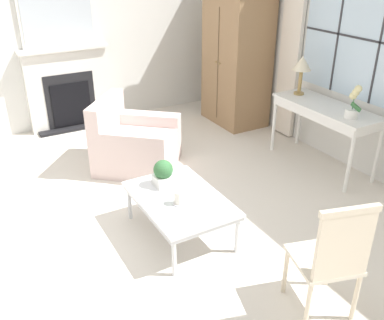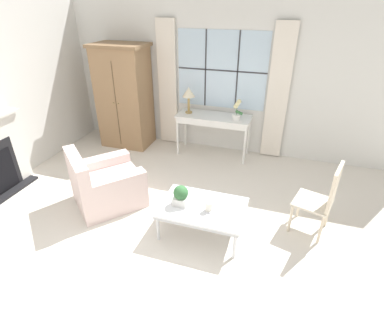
{
  "view_description": "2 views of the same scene",
  "coord_description": "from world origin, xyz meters",
  "px_view_note": "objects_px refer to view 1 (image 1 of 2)",
  "views": [
    {
      "loc": [
        3.43,
        -1.13,
        2.5
      ],
      "look_at": [
        0.26,
        0.65,
        0.69
      ],
      "focal_mm": 40.0,
      "sensor_mm": 36.0,
      "label": 1
    },
    {
      "loc": [
        1.22,
        -2.51,
        2.76
      ],
      "look_at": [
        0.09,
        0.96,
        0.76
      ],
      "focal_mm": 28.0,
      "sensor_mm": 36.0,
      "label": 2
    }
  ],
  "objects_px": {
    "armchair_upholstered": "(135,145)",
    "potted_plant_small": "(163,173)",
    "potted_orchid": "(353,105)",
    "console_table": "(326,112)",
    "coffee_table": "(180,201)",
    "side_chair_wooden": "(333,255)",
    "armoire": "(237,58)",
    "fireplace": "(67,83)",
    "table_lamp": "(302,65)",
    "pillar_candle": "(179,198)"
  },
  "relations": [
    {
      "from": "fireplace",
      "to": "pillar_candle",
      "type": "bearing_deg",
      "value": 1.43
    },
    {
      "from": "console_table",
      "to": "armchair_upholstered",
      "type": "distance_m",
      "value": 2.37
    },
    {
      "from": "armoire",
      "to": "armchair_upholstered",
      "type": "xyz_separation_m",
      "value": [
        0.72,
        -1.99,
        -0.72
      ]
    },
    {
      "from": "potted_orchid",
      "to": "console_table",
      "type": "bearing_deg",
      "value": 171.14
    },
    {
      "from": "side_chair_wooden",
      "to": "console_table",
      "type": "bearing_deg",
      "value": 136.52
    },
    {
      "from": "table_lamp",
      "to": "coffee_table",
      "type": "distance_m",
      "value": 2.56
    },
    {
      "from": "potted_orchid",
      "to": "side_chair_wooden",
      "type": "xyz_separation_m",
      "value": [
        1.43,
        -1.7,
        -0.39
      ]
    },
    {
      "from": "armchair_upholstered",
      "to": "side_chair_wooden",
      "type": "bearing_deg",
      "value": 5.28
    },
    {
      "from": "potted_orchid",
      "to": "pillar_candle",
      "type": "distance_m",
      "value": 2.28
    },
    {
      "from": "console_table",
      "to": "potted_orchid",
      "type": "relative_size",
      "value": 3.66
    },
    {
      "from": "table_lamp",
      "to": "potted_orchid",
      "type": "xyz_separation_m",
      "value": [
        0.94,
        -0.08,
        -0.23
      ]
    },
    {
      "from": "armoire",
      "to": "coffee_table",
      "type": "bearing_deg",
      "value": -43.87
    },
    {
      "from": "table_lamp",
      "to": "potted_plant_small",
      "type": "xyz_separation_m",
      "value": [
        0.66,
        -2.27,
        -0.63
      ]
    },
    {
      "from": "fireplace",
      "to": "potted_orchid",
      "type": "xyz_separation_m",
      "value": [
        3.31,
        2.31,
        0.26
      ]
    },
    {
      "from": "armchair_upholstered",
      "to": "potted_plant_small",
      "type": "distance_m",
      "value": 1.31
    },
    {
      "from": "console_table",
      "to": "potted_plant_small",
      "type": "distance_m",
      "value": 2.27
    },
    {
      "from": "console_table",
      "to": "armchair_upholstered",
      "type": "bearing_deg",
      "value": -118.47
    },
    {
      "from": "table_lamp",
      "to": "potted_plant_small",
      "type": "height_order",
      "value": "table_lamp"
    },
    {
      "from": "pillar_candle",
      "to": "potted_plant_small",
      "type": "bearing_deg",
      "value": 175.41
    },
    {
      "from": "fireplace",
      "to": "armoire",
      "type": "xyz_separation_m",
      "value": [
        1.04,
        2.32,
        0.32
      ]
    },
    {
      "from": "armchair_upholstered",
      "to": "potted_plant_small",
      "type": "relative_size",
      "value": 4.76
    },
    {
      "from": "console_table",
      "to": "coffee_table",
      "type": "relative_size",
      "value": 1.28
    },
    {
      "from": "pillar_candle",
      "to": "console_table",
      "type": "bearing_deg",
      "value": 103.15
    },
    {
      "from": "console_table",
      "to": "armoire",
      "type": "bearing_deg",
      "value": -178.34
    },
    {
      "from": "coffee_table",
      "to": "potted_plant_small",
      "type": "height_order",
      "value": "potted_plant_small"
    },
    {
      "from": "armoire",
      "to": "potted_orchid",
      "type": "distance_m",
      "value": 2.27
    },
    {
      "from": "fireplace",
      "to": "coffee_table",
      "type": "bearing_deg",
      "value": 2.5
    },
    {
      "from": "console_table",
      "to": "table_lamp",
      "type": "height_order",
      "value": "table_lamp"
    },
    {
      "from": "armoire",
      "to": "side_chair_wooden",
      "type": "height_order",
      "value": "armoire"
    },
    {
      "from": "armoire",
      "to": "armchair_upholstered",
      "type": "height_order",
      "value": "armoire"
    },
    {
      "from": "armchair_upholstered",
      "to": "pillar_candle",
      "type": "bearing_deg",
      "value": -8.48
    },
    {
      "from": "armoire",
      "to": "potted_plant_small",
      "type": "xyz_separation_m",
      "value": [
        1.99,
        -2.21,
        -0.47
      ]
    },
    {
      "from": "potted_plant_small",
      "to": "armchair_upholstered",
      "type": "bearing_deg",
      "value": 170.37
    },
    {
      "from": "coffee_table",
      "to": "console_table",
      "type": "bearing_deg",
      "value": 101.09
    },
    {
      "from": "side_chair_wooden",
      "to": "pillar_candle",
      "type": "distance_m",
      "value": 1.43
    },
    {
      "from": "fireplace",
      "to": "side_chair_wooden",
      "type": "height_order",
      "value": "fireplace"
    },
    {
      "from": "armoire",
      "to": "coffee_table",
      "type": "distance_m",
      "value": 3.21
    },
    {
      "from": "fireplace",
      "to": "armchair_upholstered",
      "type": "height_order",
      "value": "fireplace"
    },
    {
      "from": "fireplace",
      "to": "pillar_candle",
      "type": "height_order",
      "value": "fireplace"
    },
    {
      "from": "fireplace",
      "to": "table_lamp",
      "type": "relative_size",
      "value": 4.07
    },
    {
      "from": "fireplace",
      "to": "console_table",
      "type": "distance_m",
      "value": 3.73
    },
    {
      "from": "coffee_table",
      "to": "side_chair_wooden",
      "type": "bearing_deg",
      "value": 17.85
    },
    {
      "from": "potted_plant_small",
      "to": "console_table",
      "type": "bearing_deg",
      "value": 93.98
    },
    {
      "from": "armoire",
      "to": "side_chair_wooden",
      "type": "xyz_separation_m",
      "value": [
        3.7,
        -1.72,
        -0.45
      ]
    },
    {
      "from": "armoire",
      "to": "potted_plant_small",
      "type": "height_order",
      "value": "armoire"
    },
    {
      "from": "table_lamp",
      "to": "side_chair_wooden",
      "type": "bearing_deg",
      "value": -36.96
    },
    {
      "from": "fireplace",
      "to": "armchair_upholstered",
      "type": "bearing_deg",
      "value": 10.61
    },
    {
      "from": "potted_orchid",
      "to": "armchair_upholstered",
      "type": "bearing_deg",
      "value": -128.03
    },
    {
      "from": "potted_orchid",
      "to": "armoire",
      "type": "bearing_deg",
      "value": 179.62
    },
    {
      "from": "fireplace",
      "to": "coffee_table",
      "type": "xyz_separation_m",
      "value": [
        3.31,
        0.14,
        -0.32
      ]
    }
  ]
}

